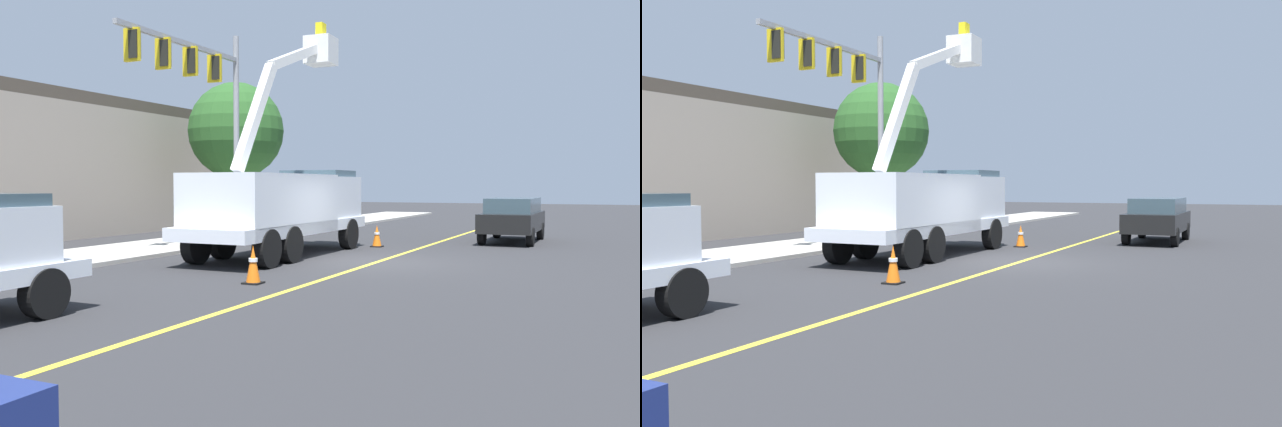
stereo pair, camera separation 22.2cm
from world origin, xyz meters
The scene contains 10 objects.
ground centered at (0.00, 0.00, 0.00)m, with size 120.00×120.00×0.00m, color #2D2D30.
sidewalk_far_side centered at (0.26, 8.19, 0.06)m, with size 60.00×3.60×0.12m, color #B2ADA3.
lane_centre_stripe centered at (0.00, 0.00, 0.00)m, with size 50.00×0.16×0.01m, color yellow.
utility_bucket_truck centered at (0.63, 3.26, 1.63)m, with size 8.27×2.80×7.51m.
passing_minivan centered at (8.31, -2.80, 0.97)m, with size 4.86×2.07×1.69m.
traffic_cone_mid_front centered at (-4.85, 1.30, 0.42)m, with size 0.40×0.40×0.86m.
traffic_cone_mid_rear centered at (4.32, 1.39, 0.38)m, with size 0.40×0.40×0.78m.
traffic_signal_mast centered at (2.05, 7.12, 5.60)m, with size 6.67×0.70×7.88m.
commercial_building_backdrop centered at (4.68, 18.31, 3.01)m, with size 20.27×10.58×6.01m.
street_tree_right centered at (8.83, 9.74, 4.71)m, with size 4.45×4.45×6.95m.
Camera 1 is at (-17.37, -5.64, 2.21)m, focal length 36.17 mm.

